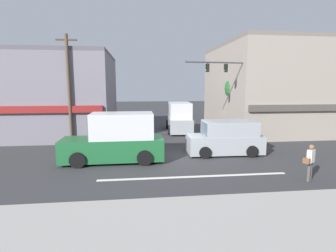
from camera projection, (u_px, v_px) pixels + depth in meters
name	position (u px, v px, depth m)	size (l,w,h in m)	color
ground_plane	(182.00, 157.00, 15.75)	(120.00, 120.00, 0.00)	#333335
lane_marking_stripe	(194.00, 177.00, 12.31)	(9.00, 0.24, 0.01)	silver
sidewalk_curb	(232.00, 234.00, 7.39)	(40.00, 5.00, 0.16)	#9E9993
building_left_block	(52.00, 95.00, 22.78)	(10.36, 9.40, 6.99)	slate
building_right_corner	(272.00, 88.00, 25.57)	(10.43, 12.06, 8.15)	gray
street_tree	(241.00, 89.00, 23.20)	(2.85, 2.85, 5.46)	#4C3823
utility_pole_near_left	(69.00, 89.00, 18.31)	(1.40, 0.22, 7.75)	brown
traffic_light_mast	(234.00, 87.00, 19.70)	(4.87, 0.64, 6.20)	#47474C
box_truck_crossing_center	(179.00, 118.00, 24.52)	(2.50, 5.71, 2.75)	#999EA3
van_crossing_leftbound	(226.00, 138.00, 16.30)	(4.65, 2.13, 2.11)	#999EA3
box_truck_approaching_near	(116.00, 140.00, 14.66)	(5.62, 2.27, 2.75)	#1E6033
pedestrian_foreground_with_bag	(310.00, 160.00, 11.61)	(0.66, 0.48, 1.67)	#4C4742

